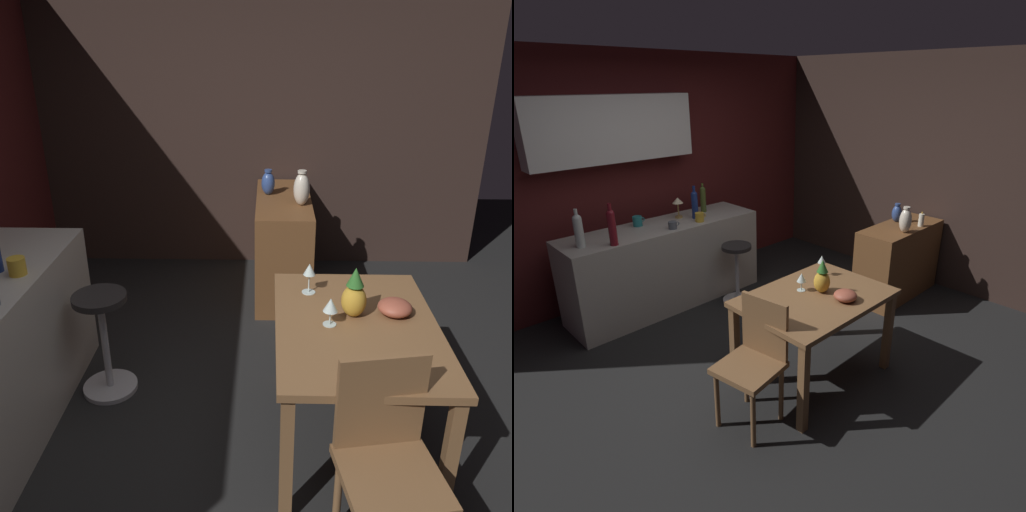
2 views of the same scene
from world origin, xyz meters
The scene contains 14 objects.
ground_plane centered at (0.00, 0.00, 0.00)m, with size 9.00×9.00×0.00m, color black.
wall_side_right centered at (2.55, 0.30, 1.30)m, with size 0.10×4.40×2.60m, color #33231E.
dining_table centered at (0.08, -0.43, 0.64)m, with size 1.15×0.82×0.74m.
sideboard_cabinet centered at (1.90, -0.10, 0.41)m, with size 1.10×0.44×0.82m, color brown.
chair_near_window centered at (-0.60, -0.47, 0.51)m, with size 0.46×0.46×0.92m.
bar_stool centered at (0.48, 1.01, 0.36)m, with size 0.34×0.34×0.67m.
wine_glass_left centered at (0.06, -0.29, 0.85)m, with size 0.08×0.08×0.15m.
wine_glass_right centered at (0.41, -0.21, 0.87)m, with size 0.08×0.08×0.18m.
pineapple_centerpiece centered at (0.16, -0.42, 0.86)m, with size 0.13×0.13×0.27m.
fruit_bowl centered at (0.18, -0.64, 0.78)m, with size 0.18×0.18×0.08m, color #9E4C38.
cup_mustard centered at (0.27, 1.35, 0.95)m, with size 0.13×0.09×0.10m.
pillar_candle_tall centered at (2.04, -0.25, 0.89)m, with size 0.06×0.06×0.16m.
vase_ceramic_blue centered at (2.00, 0.02, 0.92)m, with size 0.11×0.11×0.21m.
vase_ceramic_ivory centered at (1.73, -0.24, 0.95)m, with size 0.13×0.13×0.27m.
Camera 1 is at (-2.30, 0.02, 2.15)m, focal length 38.02 mm.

